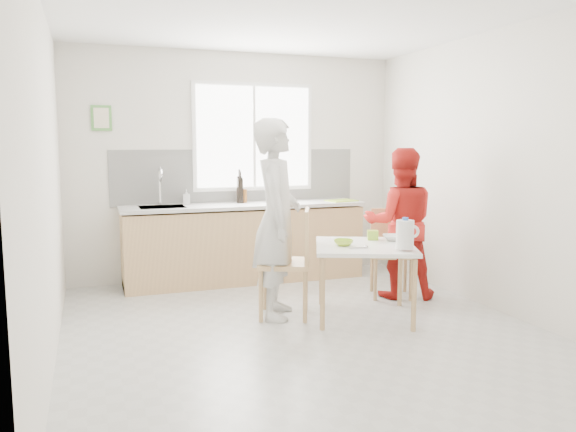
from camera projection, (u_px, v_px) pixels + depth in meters
name	position (u px, v px, depth m)	size (l,w,h in m)	color
ground	(304.00, 331.00, 4.87)	(4.50, 4.50, 0.00)	#B7B7B2
room_shell	(305.00, 140.00, 4.66)	(4.50, 4.50, 4.50)	silver
window	(254.00, 137.00, 6.80)	(1.50, 0.06, 1.30)	white
backsplash	(238.00, 176.00, 6.81)	(3.00, 0.02, 0.65)	white
picture_frame	(101.00, 118.00, 6.20)	(0.22, 0.03, 0.28)	#549945
kitchen_counter	(245.00, 246.00, 6.64)	(2.84, 0.64, 1.37)	#DDB477
dining_table	(365.00, 252.00, 5.20)	(1.17, 1.17, 0.69)	white
chair_left	(292.00, 258.00, 5.24)	(0.61, 0.61, 1.01)	#DDB477
chair_far	(390.00, 248.00, 6.01)	(0.55, 0.55, 0.92)	#DDB477
person_white	(277.00, 219.00, 5.20)	(0.67, 0.44, 1.85)	silver
person_red	(400.00, 223.00, 5.89)	(0.77, 0.60, 1.57)	red
bowl_green	(343.00, 242.00, 5.14)	(0.18, 0.18, 0.06)	#A7D431
bowl_white	(394.00, 238.00, 5.42)	(0.21, 0.21, 0.05)	silver
milk_jug	(405.00, 234.00, 4.88)	(0.21, 0.15, 0.27)	white
green_box	(373.00, 235.00, 5.46)	(0.10, 0.10, 0.09)	#8EC22C
spoon	(358.00, 248.00, 4.97)	(0.01, 0.01, 0.16)	#A5A5AA
cutting_board	(341.00, 201.00, 6.88)	(0.35, 0.25, 0.01)	#A7D431
wine_bottle_a	(239.00, 189.00, 6.65)	(0.07, 0.07, 0.32)	black
wine_bottle_b	(241.00, 190.00, 6.62)	(0.07, 0.07, 0.30)	black
jar_amber	(244.00, 196.00, 6.70)	(0.06, 0.06, 0.16)	brown
soap_bottle	(186.00, 197.00, 6.50)	(0.08, 0.08, 0.17)	#999999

